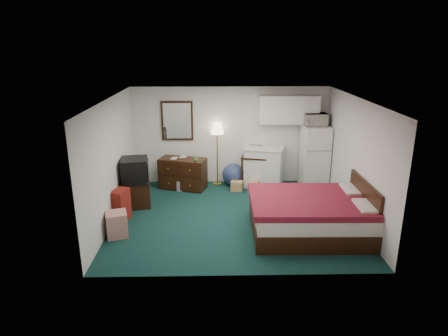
{
  "coord_description": "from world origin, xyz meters",
  "views": [
    {
      "loc": [
        -0.39,
        -7.8,
        3.58
      ],
      "look_at": [
        -0.21,
        0.23,
        1.02
      ],
      "focal_mm": 32.0,
      "sensor_mm": 36.0,
      "label": 1
    }
  ],
  "objects_px": {
    "floor_lamp": "(217,154)",
    "suitcase": "(121,205)",
    "dresser": "(183,174)",
    "fridge": "(314,156)",
    "kitchen_counter": "(264,167)",
    "desk": "(255,170)",
    "tv_stand": "(137,193)",
    "bed": "(310,216)"
  },
  "relations": [
    {
      "from": "floor_lamp",
      "to": "bed",
      "type": "relative_size",
      "value": 0.73
    },
    {
      "from": "floor_lamp",
      "to": "suitcase",
      "type": "height_order",
      "value": "floor_lamp"
    },
    {
      "from": "fridge",
      "to": "suitcase",
      "type": "height_order",
      "value": "fridge"
    },
    {
      "from": "dresser",
      "to": "suitcase",
      "type": "relative_size",
      "value": 1.71
    },
    {
      "from": "fridge",
      "to": "suitcase",
      "type": "xyz_separation_m",
      "value": [
        -4.48,
        -2.01,
        -0.45
      ]
    },
    {
      "from": "desk",
      "to": "kitchen_counter",
      "type": "distance_m",
      "value": 0.25
    },
    {
      "from": "tv_stand",
      "to": "suitcase",
      "type": "relative_size",
      "value": 0.94
    },
    {
      "from": "tv_stand",
      "to": "suitcase",
      "type": "height_order",
      "value": "suitcase"
    },
    {
      "from": "dresser",
      "to": "desk",
      "type": "distance_m",
      "value": 1.85
    },
    {
      "from": "fridge",
      "to": "tv_stand",
      "type": "relative_size",
      "value": 2.48
    },
    {
      "from": "kitchen_counter",
      "to": "fridge",
      "type": "height_order",
      "value": "fridge"
    },
    {
      "from": "dresser",
      "to": "suitcase",
      "type": "bearing_deg",
      "value": -104.58
    },
    {
      "from": "floor_lamp",
      "to": "suitcase",
      "type": "relative_size",
      "value": 2.42
    },
    {
      "from": "desk",
      "to": "bed",
      "type": "bearing_deg",
      "value": -60.0
    },
    {
      "from": "bed",
      "to": "suitcase",
      "type": "height_order",
      "value": "bed"
    },
    {
      "from": "desk",
      "to": "tv_stand",
      "type": "xyz_separation_m",
      "value": [
        -2.8,
        -1.25,
        -0.11
      ]
    },
    {
      "from": "floor_lamp",
      "to": "suitcase",
      "type": "distance_m",
      "value": 3.01
    },
    {
      "from": "tv_stand",
      "to": "kitchen_counter",
      "type": "bearing_deg",
      "value": 12.31
    },
    {
      "from": "floor_lamp",
      "to": "tv_stand",
      "type": "distance_m",
      "value": 2.35
    },
    {
      "from": "kitchen_counter",
      "to": "fridge",
      "type": "xyz_separation_m",
      "value": [
        1.27,
        -0.03,
        0.29
      ]
    },
    {
      "from": "desk",
      "to": "suitcase",
      "type": "xyz_separation_m",
      "value": [
        -2.98,
        -2.06,
        -0.07
      ]
    },
    {
      "from": "dresser",
      "to": "kitchen_counter",
      "type": "relative_size",
      "value": 1.15
    },
    {
      "from": "kitchen_counter",
      "to": "bed",
      "type": "bearing_deg",
      "value": -61.39
    },
    {
      "from": "dresser",
      "to": "bed",
      "type": "distance_m",
      "value": 3.67
    },
    {
      "from": "fridge",
      "to": "bed",
      "type": "xyz_separation_m",
      "value": [
        -0.69,
        -2.66,
        -0.43
      ]
    },
    {
      "from": "bed",
      "to": "tv_stand",
      "type": "relative_size",
      "value": 3.52
    },
    {
      "from": "fridge",
      "to": "suitcase",
      "type": "distance_m",
      "value": 4.94
    },
    {
      "from": "kitchen_counter",
      "to": "bed",
      "type": "relative_size",
      "value": 0.45
    },
    {
      "from": "desk",
      "to": "suitcase",
      "type": "distance_m",
      "value": 3.63
    },
    {
      "from": "desk",
      "to": "suitcase",
      "type": "height_order",
      "value": "desk"
    },
    {
      "from": "floor_lamp",
      "to": "bed",
      "type": "height_order",
      "value": "floor_lamp"
    },
    {
      "from": "floor_lamp",
      "to": "kitchen_counter",
      "type": "bearing_deg",
      "value": -6.68
    },
    {
      "from": "fridge",
      "to": "suitcase",
      "type": "bearing_deg",
      "value": -158.88
    },
    {
      "from": "dresser",
      "to": "floor_lamp",
      "type": "xyz_separation_m",
      "value": [
        0.87,
        0.3,
        0.42
      ]
    },
    {
      "from": "floor_lamp",
      "to": "fridge",
      "type": "relative_size",
      "value": 1.03
    },
    {
      "from": "dresser",
      "to": "suitcase",
      "type": "xyz_separation_m",
      "value": [
        -1.14,
        -1.88,
        -0.05
      ]
    },
    {
      "from": "desk",
      "to": "tv_stand",
      "type": "bearing_deg",
      "value": -142.6
    },
    {
      "from": "fridge",
      "to": "tv_stand",
      "type": "bearing_deg",
      "value": -167.42
    },
    {
      "from": "desk",
      "to": "kitchen_counter",
      "type": "xyz_separation_m",
      "value": [
        0.23,
        -0.02,
        0.09
      ]
    },
    {
      "from": "floor_lamp",
      "to": "bed",
      "type": "bearing_deg",
      "value": -57.84
    },
    {
      "from": "kitchen_counter",
      "to": "suitcase",
      "type": "xyz_separation_m",
      "value": [
        -3.21,
        -2.04,
        -0.16
      ]
    },
    {
      "from": "dresser",
      "to": "fridge",
      "type": "relative_size",
      "value": 0.73
    }
  ]
}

